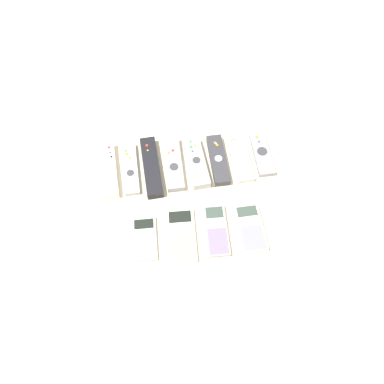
{
  "coord_description": "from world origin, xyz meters",
  "views": [
    {
      "loc": [
        -0.07,
        -0.5,
        0.97
      ],
      "look_at": [
        0.0,
        0.02,
        0.01
      ],
      "focal_mm": 35.0,
      "sensor_mm": 36.0,
      "label": 1
    }
  ],
  "objects_px": {
    "remote_3": "(173,164)",
    "remote_4": "(196,163)",
    "calculator_2": "(216,230)",
    "remote_1": "(130,169)",
    "remote_6": "(240,159)",
    "remote_0": "(109,170)",
    "remote_2": "(151,167)",
    "calculator_3": "(250,228)",
    "remote_5": "(218,160)",
    "remote_7": "(262,154)",
    "calculator_0": "(145,239)",
    "calculator_1": "(181,235)"
  },
  "relations": [
    {
      "from": "remote_5",
      "to": "remote_6",
      "type": "relative_size",
      "value": 1.04
    },
    {
      "from": "remote_2",
      "to": "calculator_1",
      "type": "height_order",
      "value": "remote_2"
    },
    {
      "from": "remote_4",
      "to": "remote_6",
      "type": "height_order",
      "value": "remote_4"
    },
    {
      "from": "calculator_0",
      "to": "remote_5",
      "type": "bearing_deg",
      "value": 44.98
    },
    {
      "from": "remote_5",
      "to": "remote_6",
      "type": "distance_m",
      "value": 0.07
    },
    {
      "from": "remote_2",
      "to": "calculator_2",
      "type": "height_order",
      "value": "remote_2"
    },
    {
      "from": "remote_5",
      "to": "calculator_3",
      "type": "xyz_separation_m",
      "value": [
        0.05,
        -0.23,
        -0.0
      ]
    },
    {
      "from": "remote_1",
      "to": "calculator_0",
      "type": "bearing_deg",
      "value": -84.56
    },
    {
      "from": "remote_2",
      "to": "remote_4",
      "type": "xyz_separation_m",
      "value": [
        0.14,
        -0.0,
        0.0
      ]
    },
    {
      "from": "remote_7",
      "to": "calculator_1",
      "type": "distance_m",
      "value": 0.37
    },
    {
      "from": "remote_1",
      "to": "remote_4",
      "type": "distance_m",
      "value": 0.2
    },
    {
      "from": "remote_3",
      "to": "remote_4",
      "type": "relative_size",
      "value": 1.05
    },
    {
      "from": "calculator_0",
      "to": "calculator_1",
      "type": "height_order",
      "value": "calculator_1"
    },
    {
      "from": "remote_1",
      "to": "calculator_0",
      "type": "height_order",
      "value": "remote_1"
    },
    {
      "from": "calculator_1",
      "to": "remote_3",
      "type": "bearing_deg",
      "value": 91.89
    },
    {
      "from": "remote_0",
      "to": "calculator_1",
      "type": "relative_size",
      "value": 1.19
    },
    {
      "from": "remote_4",
      "to": "calculator_2",
      "type": "relative_size",
      "value": 1.14
    },
    {
      "from": "calculator_1",
      "to": "remote_7",
      "type": "bearing_deg",
      "value": 42.77
    },
    {
      "from": "remote_1",
      "to": "calculator_3",
      "type": "bearing_deg",
      "value": -37.79
    },
    {
      "from": "remote_0",
      "to": "remote_2",
      "type": "bearing_deg",
      "value": -5.54
    },
    {
      "from": "remote_5",
      "to": "calculator_0",
      "type": "height_order",
      "value": "remote_5"
    },
    {
      "from": "remote_6",
      "to": "calculator_2",
      "type": "relative_size",
      "value": 1.08
    },
    {
      "from": "remote_0",
      "to": "remote_4",
      "type": "distance_m",
      "value": 0.27
    },
    {
      "from": "remote_0",
      "to": "remote_4",
      "type": "height_order",
      "value": "remote_4"
    },
    {
      "from": "remote_1",
      "to": "remote_2",
      "type": "bearing_deg",
      "value": -5.67
    },
    {
      "from": "remote_2",
      "to": "calculator_3",
      "type": "height_order",
      "value": "remote_2"
    },
    {
      "from": "remote_2",
      "to": "remote_6",
      "type": "relative_size",
      "value": 1.25
    },
    {
      "from": "calculator_0",
      "to": "remote_3",
      "type": "bearing_deg",
      "value": 67.35
    },
    {
      "from": "calculator_3",
      "to": "remote_5",
      "type": "bearing_deg",
      "value": 101.98
    },
    {
      "from": "remote_0",
      "to": "remote_4",
      "type": "relative_size",
      "value": 1.09
    },
    {
      "from": "remote_0",
      "to": "remote_3",
      "type": "distance_m",
      "value": 0.2
    },
    {
      "from": "calculator_0",
      "to": "calculator_2",
      "type": "height_order",
      "value": "calculator_2"
    },
    {
      "from": "remote_3",
      "to": "remote_5",
      "type": "height_order",
      "value": "remote_5"
    },
    {
      "from": "calculator_0",
      "to": "remote_6",
      "type": "bearing_deg",
      "value": 37.62
    },
    {
      "from": "remote_1",
      "to": "remote_5",
      "type": "distance_m",
      "value": 0.27
    },
    {
      "from": "remote_1",
      "to": "calculator_1",
      "type": "bearing_deg",
      "value": -62.49
    },
    {
      "from": "calculator_3",
      "to": "remote_0",
      "type": "bearing_deg",
      "value": 147.36
    },
    {
      "from": "calculator_2",
      "to": "remote_3",
      "type": "bearing_deg",
      "value": 114.62
    },
    {
      "from": "calculator_1",
      "to": "calculator_0",
      "type": "bearing_deg",
      "value": -178.54
    },
    {
      "from": "remote_2",
      "to": "remote_5",
      "type": "xyz_separation_m",
      "value": [
        0.21,
        -0.0,
        -0.0
      ]
    },
    {
      "from": "calculator_3",
      "to": "remote_6",
      "type": "bearing_deg",
      "value": 85.28
    },
    {
      "from": "remote_3",
      "to": "remote_4",
      "type": "xyz_separation_m",
      "value": [
        0.07,
        -0.01,
        0.0
      ]
    },
    {
      "from": "calculator_1",
      "to": "calculator_2",
      "type": "height_order",
      "value": "calculator_2"
    },
    {
      "from": "remote_2",
      "to": "calculator_3",
      "type": "distance_m",
      "value": 0.35
    },
    {
      "from": "remote_5",
      "to": "calculator_1",
      "type": "xyz_separation_m",
      "value": [
        -0.14,
        -0.23,
        -0.01
      ]
    },
    {
      "from": "remote_3",
      "to": "remote_6",
      "type": "distance_m",
      "value": 0.21
    },
    {
      "from": "remote_1",
      "to": "calculator_1",
      "type": "height_order",
      "value": "remote_1"
    },
    {
      "from": "remote_0",
      "to": "remote_1",
      "type": "height_order",
      "value": "remote_0"
    },
    {
      "from": "remote_1",
      "to": "remote_4",
      "type": "relative_size",
      "value": 1.02
    },
    {
      "from": "remote_5",
      "to": "remote_7",
      "type": "distance_m",
      "value": 0.14
    }
  ]
}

